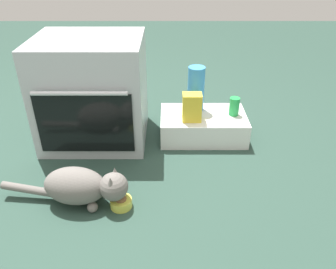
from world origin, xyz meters
TOP-DOWN VIEW (x-y plane):
  - ground at (0.00, 0.00)m, footprint 8.00×8.00m
  - oven at (-0.01, 0.44)m, footprint 0.65×0.60m
  - pantry_cabinet at (0.70, 0.44)m, footprint 0.57×0.35m
  - food_bowl at (0.23, -0.25)m, footprint 0.11×0.11m
  - cat at (0.04, -0.23)m, footprint 0.67×0.23m
  - snack_bag at (0.62, 0.37)m, footprint 0.12×0.09m
  - soda_can at (0.90, 0.45)m, footprint 0.07×0.07m
  - water_bottle at (0.65, 0.52)m, footprint 0.11×0.11m

SIDE VIEW (x-z plane):
  - ground at x=0.00m, z-range 0.00..0.00m
  - food_bowl at x=0.23m, z-range -0.01..0.06m
  - pantry_cabinet at x=0.70m, z-range 0.00..0.16m
  - cat at x=0.04m, z-range 0.01..0.22m
  - soda_can at x=0.90m, z-range 0.16..0.28m
  - snack_bag at x=0.62m, z-range 0.16..0.34m
  - water_bottle at x=0.65m, z-range 0.16..0.46m
  - oven at x=-0.01m, z-range 0.00..0.67m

